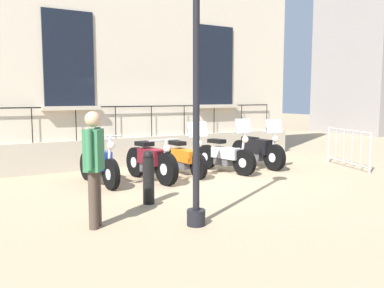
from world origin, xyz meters
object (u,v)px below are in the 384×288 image
(motorcycle_maroon, at_px, (151,162))
(lamppost, at_px, (196,54))
(motorcycle_blue, at_px, (99,165))
(pedestrian_standing, at_px, (94,162))
(motorcycle_silver, at_px, (225,156))
(motorcycle_black, at_px, (258,151))
(motorcycle_orange, at_px, (184,158))
(bollard, at_px, (148,177))
(crowd_barrier, at_px, (348,147))

(motorcycle_maroon, distance_m, lamppost, 4.06)
(motorcycle_blue, distance_m, pedestrian_standing, 3.12)
(motorcycle_maroon, bearing_deg, motorcycle_silver, 90.21)
(motorcycle_blue, xyz_separation_m, pedestrian_standing, (2.89, -1.02, 0.53))
(motorcycle_silver, height_order, motorcycle_black, motorcycle_silver)
(motorcycle_orange, relative_size, bollard, 2.01)
(bollard, bearing_deg, motorcycle_silver, 121.32)
(lamppost, bearing_deg, crowd_barrier, 109.69)
(motorcycle_black, bearing_deg, crowd_barrier, 57.14)
(motorcycle_maroon, relative_size, bollard, 2.04)
(motorcycle_silver, relative_size, bollard, 2.01)
(motorcycle_black, height_order, lamppost, lamppost)
(motorcycle_maroon, relative_size, motorcycle_silver, 1.01)
(motorcycle_maroon, xyz_separation_m, motorcycle_black, (-0.21, 3.35, 0.01))
(pedestrian_standing, bearing_deg, motorcycle_maroon, 140.79)
(motorcycle_black, relative_size, pedestrian_standing, 1.21)
(motorcycle_maroon, height_order, crowd_barrier, crowd_barrier)
(motorcycle_maroon, xyz_separation_m, motorcycle_silver, (-0.01, 2.11, -0.02))
(motorcycle_blue, relative_size, motorcycle_orange, 0.99)
(crowd_barrier, bearing_deg, motorcycle_blue, -101.48)
(motorcycle_black, relative_size, bollard, 2.13)
(motorcycle_orange, height_order, motorcycle_silver, motorcycle_silver)
(motorcycle_silver, xyz_separation_m, lamppost, (3.38, -2.97, 2.12))
(motorcycle_blue, xyz_separation_m, motorcycle_maroon, (0.21, 1.16, -0.00))
(bollard, height_order, pedestrian_standing, pedestrian_standing)
(motorcycle_blue, height_order, pedestrian_standing, pedestrian_standing)
(motorcycle_blue, relative_size, lamppost, 0.45)
(motorcycle_blue, bearing_deg, motorcycle_maroon, 79.65)
(motorcycle_black, distance_m, bollard, 4.74)
(lamppost, distance_m, bollard, 2.56)
(motorcycle_blue, height_order, lamppost, lamppost)
(lamppost, bearing_deg, bollard, -177.63)
(crowd_barrier, height_order, pedestrian_standing, pedestrian_standing)
(motorcycle_black, xyz_separation_m, lamppost, (3.58, -4.21, 2.09))
(motorcycle_black, bearing_deg, bollard, -64.37)
(bollard, relative_size, pedestrian_standing, 0.57)
(motorcycle_orange, height_order, lamppost, lamppost)
(motorcycle_blue, height_order, bollard, motorcycle_blue)
(motorcycle_blue, distance_m, lamppost, 4.16)
(motorcycle_silver, distance_m, crowd_barrier, 3.50)
(motorcycle_blue, distance_m, crowd_barrier, 6.71)
(motorcycle_blue, distance_m, motorcycle_black, 4.51)
(crowd_barrier, distance_m, bollard, 6.38)
(motorcycle_orange, relative_size, pedestrian_standing, 1.14)
(motorcycle_blue, height_order, crowd_barrier, motorcycle_blue)
(pedestrian_standing, bearing_deg, lamppost, 62.61)
(motorcycle_orange, bearing_deg, pedestrian_standing, -47.74)
(lamppost, height_order, pedestrian_standing, lamppost)
(pedestrian_standing, bearing_deg, motorcycle_silver, 122.04)
(motorcycle_blue, xyz_separation_m, motorcycle_silver, (0.20, 3.27, -0.02))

